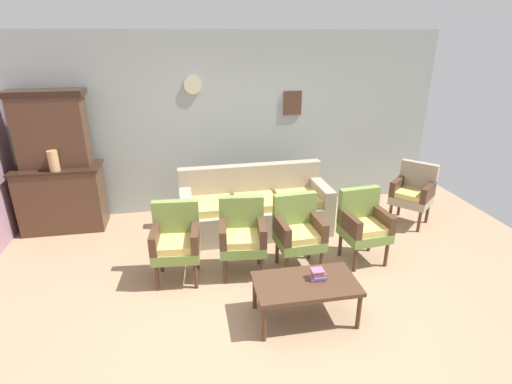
% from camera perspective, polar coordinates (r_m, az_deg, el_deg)
% --- Properties ---
extents(ground_plane, '(7.68, 7.68, 0.00)m').
position_cam_1_polar(ground_plane, '(4.37, 1.95, -15.55)').
color(ground_plane, '#997A5B').
extents(wall_back_with_decor, '(6.40, 0.09, 2.70)m').
position_cam_1_polar(wall_back_with_decor, '(6.20, -3.11, 9.74)').
color(wall_back_with_decor, '#939E99').
rests_on(wall_back_with_decor, ground).
extents(side_cabinet, '(1.16, 0.55, 0.93)m').
position_cam_1_polar(side_cabinet, '(6.30, -25.98, -0.76)').
color(side_cabinet, '#472D1E').
rests_on(side_cabinet, ground).
extents(cabinet_upper_hutch, '(0.99, 0.38, 1.03)m').
position_cam_1_polar(cabinet_upper_hutch, '(6.10, -27.33, 8.10)').
color(cabinet_upper_hutch, '#472D1E').
rests_on(cabinet_upper_hutch, side_cabinet).
extents(vase_on_cabinet, '(0.13, 0.13, 0.28)m').
position_cam_1_polar(vase_on_cabinet, '(5.94, -27.04, 4.00)').
color(vase_on_cabinet, tan).
rests_on(vase_on_cabinet, side_cabinet).
extents(floral_couch, '(2.09, 0.86, 0.90)m').
position_cam_1_polar(floral_couch, '(5.65, -0.16, -2.46)').
color(floral_couch, gray).
rests_on(floral_couch, ground).
extents(armchair_by_doorway, '(0.56, 0.53, 0.90)m').
position_cam_1_polar(armchair_by_doorway, '(4.59, -11.38, -6.61)').
color(armchair_by_doorway, olive).
rests_on(armchair_by_doorway, ground).
extents(armchair_row_middle, '(0.57, 0.54, 0.90)m').
position_cam_1_polar(armchair_row_middle, '(4.61, -2.00, -5.97)').
color(armchair_row_middle, olive).
rests_on(armchair_row_middle, ground).
extents(armchair_near_couch_end, '(0.55, 0.52, 0.90)m').
position_cam_1_polar(armchair_near_couch_end, '(4.72, 6.08, -5.40)').
color(armchair_near_couch_end, olive).
rests_on(armchair_near_couch_end, ground).
extents(armchair_near_cabinet, '(0.57, 0.54, 0.90)m').
position_cam_1_polar(armchair_near_cabinet, '(5.03, 15.15, -4.30)').
color(armchair_near_cabinet, olive).
rests_on(armchair_near_cabinet, ground).
extents(wingback_chair_by_fireplace, '(0.71, 0.71, 0.90)m').
position_cam_1_polar(wingback_chair_by_fireplace, '(6.25, 21.62, 0.12)').
color(wingback_chair_by_fireplace, gray).
rests_on(wingback_chair_by_fireplace, ground).
extents(coffee_table, '(1.00, 0.56, 0.42)m').
position_cam_1_polar(coffee_table, '(3.98, 7.14, -13.20)').
color(coffee_table, '#472D1E').
rests_on(coffee_table, ground).
extents(book_stack_on_table, '(0.15, 0.12, 0.11)m').
position_cam_1_polar(book_stack_on_table, '(3.99, 8.89, -11.59)').
color(book_stack_on_table, gray).
rests_on(book_stack_on_table, coffee_table).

